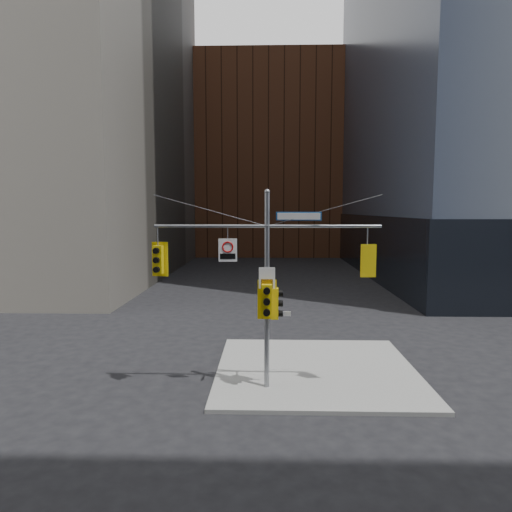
# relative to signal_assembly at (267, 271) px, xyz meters

# --- Properties ---
(ground) EXTENTS (160.00, 160.00, 0.00)m
(ground) POSITION_rel_signal_assembly_xyz_m (0.00, -1.99, -4.42)
(ground) COLOR black
(ground) RESTS_ON ground
(sidewalk_corner) EXTENTS (8.00, 8.00, 0.15)m
(sidewalk_corner) POSITION_rel_signal_assembly_xyz_m (2.00, 2.01, -4.34)
(sidewalk_corner) COLOR gray
(sidewalk_corner) RESTS_ON ground
(brick_midrise) EXTENTS (26.00, 20.00, 28.00)m
(brick_midrise) POSITION_rel_signal_assembly_xyz_m (0.00, 56.01, 9.58)
(brick_midrise) COLOR brown
(brick_midrise) RESTS_ON ground
(signal_assembly) EXTENTS (8.00, 0.80, 7.30)m
(signal_assembly) POSITION_rel_signal_assembly_xyz_m (0.00, 0.00, 0.00)
(signal_assembly) COLOR gray
(signal_assembly) RESTS_ON ground
(traffic_light_west_arm) EXTENTS (0.59, 0.51, 1.25)m
(traffic_light_west_arm) POSITION_rel_signal_assembly_xyz_m (-3.89, 0.01, 0.38)
(traffic_light_west_arm) COLOR yellow
(traffic_light_west_arm) RESTS_ON ground
(traffic_light_east_arm) EXTENTS (0.55, 0.46, 1.16)m
(traffic_light_east_arm) POSITION_rel_signal_assembly_xyz_m (3.53, 0.00, 0.38)
(traffic_light_east_arm) COLOR yellow
(traffic_light_east_arm) RESTS_ON ground
(traffic_light_pole_side) EXTENTS (0.42, 0.36, 1.11)m
(traffic_light_pole_side) POSITION_rel_signal_assembly_xyz_m (0.33, 0.01, -1.18)
(traffic_light_pole_side) COLOR yellow
(traffic_light_pole_side) RESTS_ON ground
(traffic_light_pole_front) EXTENTS (0.68, 0.53, 1.42)m
(traffic_light_pole_front) POSITION_rel_signal_assembly_xyz_m (0.00, -0.27, -1.02)
(traffic_light_pole_front) COLOR yellow
(traffic_light_pole_front) RESTS_ON ground
(street_sign_blade) EXTENTS (1.59, 0.26, 0.31)m
(street_sign_blade) POSITION_rel_signal_assembly_xyz_m (1.11, 0.00, 1.93)
(street_sign_blade) COLOR #104997
(street_sign_blade) RESTS_ON ground
(regulatory_sign_arm) EXTENTS (0.66, 0.13, 0.82)m
(regulatory_sign_arm) POSITION_rel_signal_assembly_xyz_m (-1.39, -0.02, 0.76)
(regulatory_sign_arm) COLOR silver
(regulatory_sign_arm) RESTS_ON ground
(regulatory_sign_pole) EXTENTS (0.58, 0.05, 0.76)m
(regulatory_sign_pole) POSITION_rel_signal_assembly_xyz_m (0.00, -0.11, -0.26)
(regulatory_sign_pole) COLOR silver
(regulatory_sign_pole) RESTS_ON ground
(street_blade_ew) EXTENTS (0.82, 0.14, 0.16)m
(street_blade_ew) POSITION_rel_signal_assembly_xyz_m (0.45, 0.01, -1.55)
(street_blade_ew) COLOR silver
(street_blade_ew) RESTS_ON ground
(street_blade_ns) EXTENTS (0.10, 0.68, 0.14)m
(street_blade_ns) POSITION_rel_signal_assembly_xyz_m (0.00, 0.46, -1.47)
(street_blade_ns) COLOR #145926
(street_blade_ns) RESTS_ON ground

